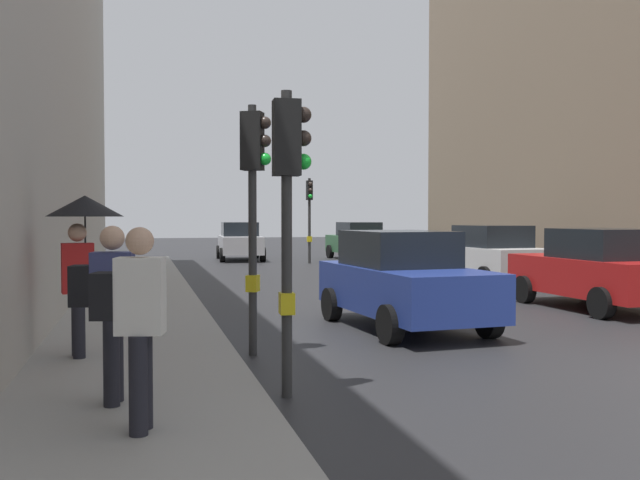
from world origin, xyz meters
TOP-DOWN VIEW (x-y plane):
  - sidewalk_kerb at (-7.24, 6.00)m, footprint 2.70×40.00m
  - traffic_light_near_right at (-5.57, 2.73)m, footprint 0.45×0.35m
  - traffic_light_near_left at (-5.56, 0.30)m, footprint 0.44×0.26m
  - traffic_light_far_median at (-0.07, 22.03)m, footprint 0.24×0.43m
  - car_white_compact at (2.95, 11.69)m, footprint 2.26×4.32m
  - car_red_sedan at (2.47, 5.88)m, footprint 2.12×4.25m
  - car_silver_hatchback at (-2.67, 25.06)m, footprint 2.19×4.29m
  - car_green_estate at (2.78, 24.19)m, footprint 2.19×4.29m
  - car_blue_van at (-2.58, 4.49)m, footprint 2.28×4.33m
  - pedestrian_with_umbrella at (-7.90, 2.41)m, footprint 1.00×1.00m
  - pedestrian_with_black_backpack at (-7.22, -1.13)m, footprint 0.64×0.40m
  - pedestrian_with_grey_backpack at (-7.48, -0.13)m, footprint 0.63×0.38m

SIDE VIEW (x-z plane):
  - sidewalk_kerb at x=-7.24m, z-range 0.00..0.16m
  - car_white_compact at x=2.95m, z-range 0.00..1.76m
  - car_red_sedan at x=2.47m, z-range 0.00..1.76m
  - car_silver_hatchback at x=-2.67m, z-range 0.00..1.76m
  - car_green_estate at x=2.78m, z-range 0.00..1.76m
  - car_blue_van at x=-2.58m, z-range 0.00..1.76m
  - pedestrian_with_black_backpack at x=-7.22m, z-range 0.28..2.05m
  - pedestrian_with_grey_backpack at x=-7.48m, z-range 0.28..2.05m
  - pedestrian_with_umbrella at x=-7.90m, z-range 0.77..2.91m
  - traffic_light_near_left at x=-5.56m, z-range 0.65..4.06m
  - traffic_light_near_right at x=-5.57m, z-range 0.69..4.32m
  - traffic_light_far_median at x=-0.07m, z-range 0.70..4.38m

